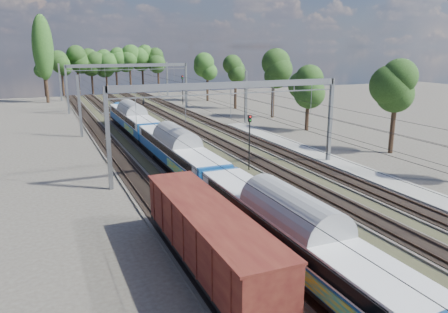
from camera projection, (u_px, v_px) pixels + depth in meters
name	position (u px, v px, depth m)	size (l,w,h in m)	color
track_bed	(183.00, 143.00, 56.14)	(21.00, 130.00, 0.34)	#47423A
platform	(401.00, 187.00, 38.43)	(3.00, 70.00, 0.30)	gray
catenary	(167.00, 89.00, 61.57)	(25.65, 130.00, 9.00)	gray
tree_belt	(148.00, 65.00, 100.55)	(39.92, 99.30, 11.85)	black
poplar	(43.00, 48.00, 94.94)	(4.40, 4.40, 19.04)	black
emu_train	(178.00, 147.00, 42.71)	(3.04, 64.26, 4.44)	black
freight_boxcar	(208.00, 236.00, 23.53)	(2.98, 14.37, 3.70)	black
worker	(144.00, 101.00, 92.12)	(0.72, 0.47, 1.97)	black
signal_near	(249.00, 136.00, 43.37)	(0.39, 0.36, 5.64)	black
signal_far	(182.00, 86.00, 93.70)	(0.40, 0.36, 6.19)	black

